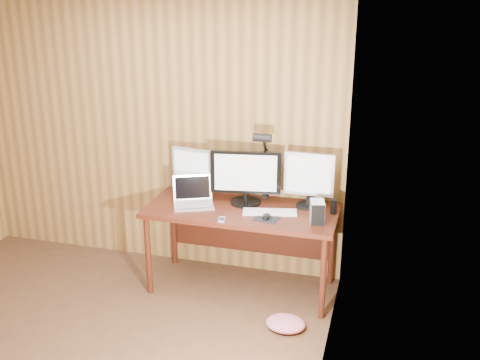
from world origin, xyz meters
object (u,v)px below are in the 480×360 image
at_px(monitor_center, 246,176).
at_px(desk_lamp, 264,156).
at_px(phone, 222,220).
at_px(keyboard, 270,212).
at_px(monitor_left, 192,171).
at_px(hard_drive, 317,212).
at_px(laptop, 193,198).
at_px(speaker, 334,207).
at_px(monitor_right, 309,178).
at_px(desk, 244,219).
at_px(mouse, 266,216).

relative_size(monitor_center, desk_lamp, 0.90).
bearing_deg(phone, keyboard, 24.30).
relative_size(monitor_center, monitor_left, 1.38).
bearing_deg(hard_drive, keyboard, 156.14).
xyz_separation_m(laptop, desk_lamp, (0.56, 0.24, 0.35)).
height_order(keyboard, speaker, speaker).
height_order(monitor_center, monitor_right, monitor_right).
distance_m(monitor_center, keyboard, 0.38).
distance_m(desk, laptop, 0.47).
bearing_deg(hard_drive, mouse, 173.67).
relative_size(monitor_center, mouse, 5.53).
bearing_deg(monitor_center, desk_lamp, 27.83).
bearing_deg(desk_lamp, desk, -134.77).
bearing_deg(desk_lamp, speaker, -15.79).
relative_size(phone, speaker, 0.87).
bearing_deg(monitor_left, monitor_right, 9.13).
height_order(desk, desk_lamp, desk_lamp).
distance_m(desk, desk_lamp, 0.57).
relative_size(keyboard, mouse, 4.27).
height_order(monitor_center, mouse, monitor_center).
height_order(monitor_right, laptop, monitor_right).
xyz_separation_m(mouse, phone, (-0.34, -0.12, -0.02)).
distance_m(monitor_left, speaker, 1.27).
bearing_deg(laptop, phone, -62.63).
xyz_separation_m(monitor_center, mouse, (0.25, -0.29, -0.22)).
xyz_separation_m(monitor_center, desk_lamp, (0.13, 0.10, 0.16)).
relative_size(laptop, keyboard, 0.89).
distance_m(monitor_center, hard_drive, 0.71).
bearing_deg(phone, speaker, 12.38).
bearing_deg(hard_drive, monitor_left, 152.45).
relative_size(mouse, desk_lamp, 0.16).
bearing_deg(monitor_right, keyboard, -140.21).
height_order(speaker, desk_lamp, desk_lamp).
height_order(monitor_left, keyboard, monitor_left).
relative_size(monitor_center, speaker, 4.77).
relative_size(mouse, phone, 0.99).
bearing_deg(desk, phone, -103.85).
xyz_separation_m(monitor_right, speaker, (0.22, -0.10, -0.19)).
bearing_deg(desk_lamp, hard_drive, -37.30).
bearing_deg(monitor_center, desk, -101.37).
distance_m(hard_drive, phone, 0.76).
height_order(mouse, desk_lamp, desk_lamp).
height_order(laptop, speaker, laptop).
bearing_deg(mouse, desk, 151.90).
distance_m(mouse, speaker, 0.57).
xyz_separation_m(keyboard, desk_lamp, (-0.12, 0.26, 0.40)).
relative_size(desk, desk_lamp, 2.44).
distance_m(desk, monitor_right, 0.66).
distance_m(laptop, mouse, 0.69).
distance_m(monitor_left, monitor_right, 1.03).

